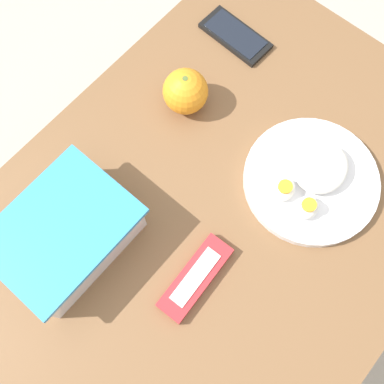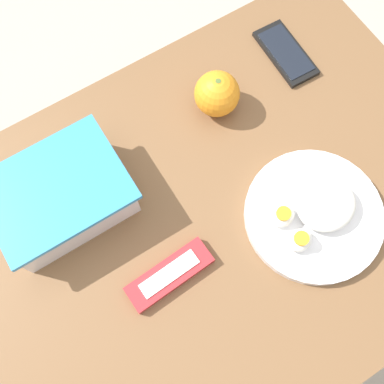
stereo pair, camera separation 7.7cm
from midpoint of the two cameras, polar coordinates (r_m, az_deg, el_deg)
ground_plane at (r=1.51m, az=1.63°, el=-11.91°), size 10.00×10.00×0.00m
table at (r=0.87m, az=2.78°, el=-6.40°), size 1.05×0.70×0.74m
food_container at (r=0.78m, az=-13.48°, el=-1.13°), size 0.22×0.17×0.09m
orange_fruit at (r=0.84m, az=5.84°, el=11.96°), size 0.08×0.08×0.08m
rice_plate at (r=0.81m, az=17.98°, el=-3.04°), size 0.24×0.24×0.05m
candy_bar at (r=0.75m, az=0.05°, el=-10.89°), size 0.15×0.06×0.02m
cell_phone at (r=0.95m, az=14.15°, el=16.47°), size 0.07×0.15×0.01m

